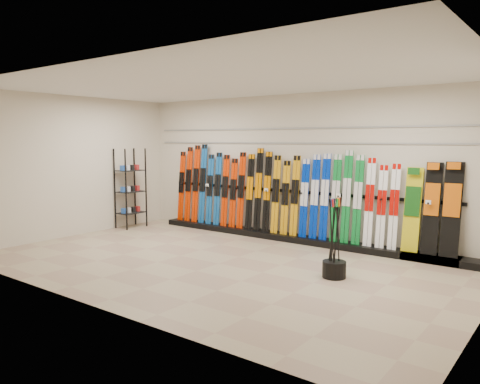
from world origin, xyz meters
The scene contains 12 objects.
floor centered at (0.00, 0.00, 0.00)m, with size 8.00×8.00×0.00m, color gray.
back_wall centered at (0.00, 2.50, 1.50)m, with size 8.00×8.00×0.00m, color beige.
left_wall centered at (-4.00, 0.00, 1.50)m, with size 5.00×5.00×0.00m, color beige.
ceiling centered at (0.00, 0.00, 3.00)m, with size 8.00×8.00×0.00m, color silver.
ski_rack_base centered at (0.22, 2.28, 0.06)m, with size 8.00×0.40×0.12m, color black.
skis centered at (-0.49, 2.30, 0.95)m, with size 5.38×0.18×1.84m.
snowboards centered at (2.78, 2.36, 0.89)m, with size 0.93×0.24×1.58m.
accessory_rack centered at (-3.75, 1.30, 0.93)m, with size 0.40×0.60×1.86m, color black.
pole_bin centered at (1.90, 0.43, 0.12)m, with size 0.36×0.36×0.25m, color black.
ski_poles centered at (1.88, 0.45, 0.61)m, with size 0.19×0.26×1.18m.
slatwall_rail_0 centered at (0.00, 2.48, 2.00)m, with size 7.60×0.02×0.03m, color gray.
slatwall_rail_1 centered at (0.00, 2.48, 2.30)m, with size 7.60×0.02×0.03m, color gray.
Camera 1 is at (4.88, -5.91, 2.07)m, focal length 35.00 mm.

